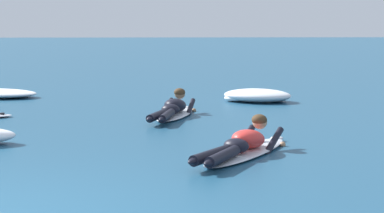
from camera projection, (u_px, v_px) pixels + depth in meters
ground_plane at (85, 99)px, 16.11m from camera, size 120.00×120.00×0.00m
surfer_near at (244, 145)px, 9.32m from camera, size 1.69×2.53×0.55m
surfer_far at (173, 110)px, 13.05m from camera, size 1.02×2.56×0.53m
whitewater_far_band at (258, 96)px, 15.52m from camera, size 1.83×1.61×0.29m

